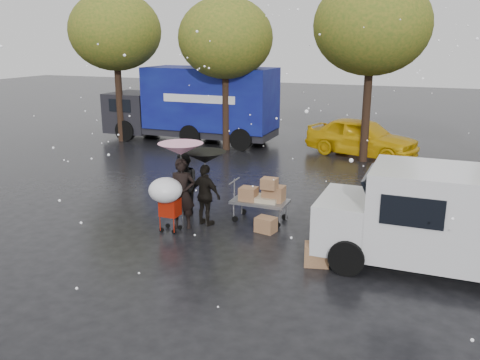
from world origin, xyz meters
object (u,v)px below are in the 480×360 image
at_px(white_van, 444,219).
at_px(yellow_taxi, 362,137).
at_px(person_pink, 182,194).
at_px(shopping_cart, 166,193).
at_px(person_black, 206,195).
at_px(blue_truck, 195,105).
at_px(vendor_cart, 263,196).

height_order(white_van, yellow_taxi, white_van).
relative_size(person_pink, white_van, 0.38).
bearing_deg(white_van, shopping_cart, -177.47).
distance_m(shopping_cart, yellow_taxi, 11.26).
xyz_separation_m(person_pink, white_van, (6.28, -0.21, 0.23)).
bearing_deg(person_black, person_pink, 57.41).
xyz_separation_m(person_black, blue_truck, (-5.35, 10.09, 0.94)).
bearing_deg(person_black, yellow_taxi, -88.27).
xyz_separation_m(person_black, vendor_cart, (1.32, 0.79, -0.10)).
bearing_deg(person_pink, shopping_cart, -127.37).
distance_m(person_pink, blue_truck, 11.61).
height_order(person_pink, shopping_cart, person_pink).
bearing_deg(shopping_cart, vendor_cart, 41.01).
height_order(person_black, vendor_cart, person_black).
height_order(person_pink, vendor_cart, person_pink).
bearing_deg(white_van, blue_truck, 136.17).
relative_size(person_pink, yellow_taxi, 0.40).
bearing_deg(yellow_taxi, blue_truck, 105.53).
relative_size(person_black, vendor_cart, 1.08).
bearing_deg(blue_truck, yellow_taxi, -1.52).
height_order(person_pink, blue_truck, blue_truck).
relative_size(shopping_cart, blue_truck, 0.18).
relative_size(person_pink, blue_truck, 0.22).
relative_size(vendor_cart, shopping_cart, 1.04).
distance_m(person_black, blue_truck, 11.46).
bearing_deg(yellow_taxi, person_pink, -179.23).
height_order(person_black, white_van, white_van).
distance_m(person_pink, person_black, 0.64).
bearing_deg(person_black, blue_truck, -45.92).
bearing_deg(yellow_taxi, shopping_cart, -179.37).
bearing_deg(blue_truck, person_pink, -65.07).
bearing_deg(shopping_cart, blue_truck, 113.16).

